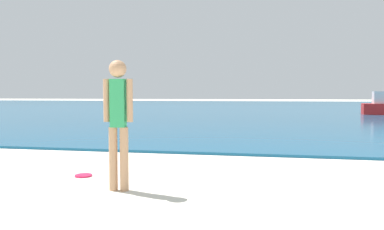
{
  "coord_description": "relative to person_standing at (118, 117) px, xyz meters",
  "views": [
    {
      "loc": [
        1.05,
        3.0,
        1.24
      ],
      "look_at": [
        -0.23,
        9.59,
        0.86
      ],
      "focal_mm": 34.09,
      "sensor_mm": 36.0,
      "label": 1
    }
  ],
  "objects": [
    {
      "name": "person_standing",
      "position": [
        0.0,
        0.0,
        0.0
      ],
      "size": [
        0.38,
        0.22,
        1.67
      ],
      "rotation": [
        0.0,
        0.0,
        0.07
      ],
      "color": "tan",
      "rests_on": "ground"
    },
    {
      "name": "frisbee",
      "position": [
        -0.84,
        0.66,
        -0.94
      ],
      "size": [
        0.26,
        0.26,
        0.03
      ],
      "primitive_type": "cylinder",
      "color": "#E51E4C",
      "rests_on": "ground"
    },
    {
      "name": "water",
      "position": [
        0.76,
        32.94,
        -0.92
      ],
      "size": [
        160.0,
        60.0,
        0.06
      ],
      "primitive_type": "cube",
      "color": "#14567F",
      "rests_on": "ground"
    }
  ]
}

